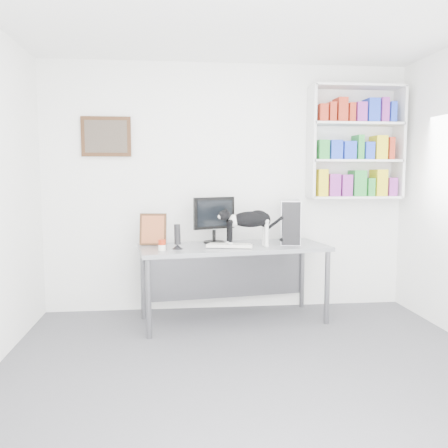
% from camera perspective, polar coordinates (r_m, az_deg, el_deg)
% --- Properties ---
extents(room, '(4.01, 4.01, 2.70)m').
position_cam_1_polar(room, '(3.28, 4.42, 3.29)').
color(room, '#545358').
rests_on(room, ground).
extents(bookshelf, '(1.03, 0.28, 1.24)m').
position_cam_1_polar(bookshelf, '(5.46, 15.56, 9.44)').
color(bookshelf, silver).
rests_on(bookshelf, room).
extents(wall_art, '(0.52, 0.04, 0.42)m').
position_cam_1_polar(wall_art, '(5.26, -14.00, 10.17)').
color(wall_art, '#4E3119').
rests_on(wall_art, room).
extents(desk, '(1.96, 0.98, 0.78)m').
position_cam_1_polar(desk, '(4.87, 1.15, -7.18)').
color(desk, gray).
rests_on(desk, room).
extents(monitor, '(0.51, 0.38, 0.49)m').
position_cam_1_polar(monitor, '(4.95, -1.21, 0.52)').
color(monitor, black).
rests_on(monitor, desk).
extents(keyboard, '(0.48, 0.26, 0.03)m').
position_cam_1_polar(keyboard, '(4.68, 0.69, -2.62)').
color(keyboard, silver).
rests_on(keyboard, desk).
extents(pc_tower, '(0.28, 0.48, 0.45)m').
position_cam_1_polar(pc_tower, '(5.03, 7.93, 0.30)').
color(pc_tower, '#B9B8BD').
rests_on(pc_tower, desk).
extents(speaker, '(0.12, 0.12, 0.25)m').
position_cam_1_polar(speaker, '(4.59, -5.63, -1.46)').
color(speaker, black).
rests_on(speaker, desk).
extents(leaning_print, '(0.28, 0.14, 0.34)m').
position_cam_1_polar(leaning_print, '(4.86, -8.53, -0.58)').
color(leaning_print, '#4E3119').
rests_on(leaning_print, desk).
extents(soup_can, '(0.08, 0.08, 0.10)m').
position_cam_1_polar(soup_can, '(4.53, -7.47, -2.53)').
color(soup_can, '#A4250E').
rests_on(soup_can, desk).
extents(cat, '(0.62, 0.25, 0.37)m').
position_cam_1_polar(cat, '(4.68, 3.04, -0.54)').
color(cat, black).
rests_on(cat, desk).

